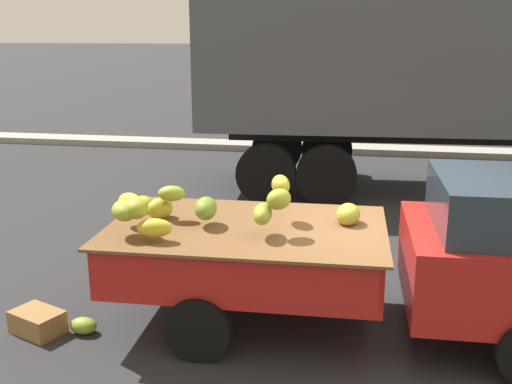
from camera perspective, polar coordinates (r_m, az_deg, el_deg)
The scene contains 5 objects.
ground at distance 6.90m, azimuth 12.25°, elevation -11.71°, with size 220.00×220.00×0.00m, color #28282B.
curb_strip at distance 15.71m, azimuth 11.09°, elevation 3.91°, with size 80.00×0.80×0.16m, color gray.
pickup_truck at distance 6.39m, azimuth 17.18°, elevation -5.61°, with size 5.12×1.96×1.70m.
fallen_banana_bunch_near_tailgate at distance 6.71m, azimuth -15.90°, elevation -11.98°, with size 0.29×0.21×0.17m, color olive.
produce_crate at distance 6.85m, azimuth -19.82°, elevation -11.39°, with size 0.52×0.36×0.24m, color olive.
Camera 1 is at (-0.39, -6.16, 3.09)m, focal length 42.60 mm.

